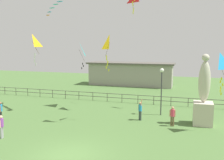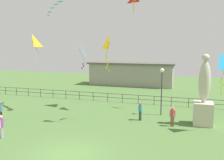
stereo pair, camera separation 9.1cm
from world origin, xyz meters
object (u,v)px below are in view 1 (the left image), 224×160
person_2 (1,125)px  person_3 (140,110)px  person_0 (1,110)px  kite_1 (109,44)px  kite_4 (219,63)px  lamppost (162,81)px  person_1 (173,115)px  kite_6 (32,42)px  kite_2 (79,50)px  statue_monument (203,101)px

person_2 → person_3: size_ratio=0.87×
person_0 → kite_1: (8.70, 2.51, 5.43)m
kite_1 → kite_4: (8.18, 0.21, -1.36)m
lamppost → person_3: bearing=-125.1°
person_1 → kite_6: bearing=-150.7°
lamppost → kite_2: (-8.26, 0.60, 2.72)m
lamppost → kite_4: 5.65m
person_3 → kite_1: (-2.34, -1.15, 5.45)m
person_3 → kite_4: bearing=-9.2°
statue_monument → kite_4: (0.87, -1.23, 3.08)m
person_0 → kite_4: 17.58m
person_2 → kite_2: (1.41, 9.59, 4.91)m
statue_monument → person_1: statue_monument is taller
statue_monument → kite_6: kite_6 is taller
statue_monument → kite_2: kite_2 is taller
kite_2 → kite_6: (0.56, -8.53, 0.65)m
person_1 → kite_6: size_ratio=0.76×
person_2 → kite_2: bearing=81.6°
kite_1 → kite_4: kite_1 is taller
person_1 → kite_1: size_ratio=0.54×
kite_4 → kite_6: size_ratio=1.44×
person_2 → kite_6: 6.00m
statue_monument → person_3: (-4.97, -0.28, -1.01)m
lamppost → kite_1: (-3.84, -3.27, 3.26)m
person_0 → person_3: size_ratio=0.89×
kite_2 → person_0: bearing=-123.8°
person_1 → kite_2: 11.25m
kite_6 → person_0: bearing=156.1°
statue_monument → lamppost: statue_monument is taller
kite_1 → kite_4: 8.29m
kite_4 → kite_6: bearing=-158.0°
lamppost → person_3: (-1.49, -2.12, -2.19)m
kite_1 → person_1: bearing=3.8°
person_3 → kite_6: kite_6 is taller
kite_1 → kite_4: bearing=1.5°
lamppost → kite_6: bearing=-134.2°
lamppost → person_2: size_ratio=2.68×
person_0 → kite_4: bearing=9.1°
person_2 → person_3: person_3 is taller
kite_1 → person_2: bearing=-135.6°
lamppost → person_1: 3.87m
kite_4 → kite_2: bearing=163.8°
person_2 → kite_4: size_ratio=0.53×
kite_6 → kite_4: bearing=22.0°
lamppost → kite_4: bearing=-35.2°
statue_monument → person_0: (-16.01, -3.95, -0.99)m
lamppost → person_1: bearing=-67.7°
person_3 → kite_6: size_ratio=0.88×
statue_monument → kite_1: size_ratio=1.92×
kite_1 → kite_2: size_ratio=1.08×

